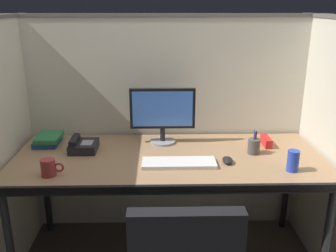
{
  "coord_description": "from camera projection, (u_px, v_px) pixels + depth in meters",
  "views": [
    {
      "loc": [
        -0.05,
        -1.78,
        1.63
      ],
      "look_at": [
        0.0,
        0.35,
        0.92
      ],
      "focal_mm": 39.13,
      "sensor_mm": 36.0,
      "label": 1
    }
  ],
  "objects": [
    {
      "name": "keyboard_main",
      "position": [
        179.0,
        163.0,
        2.13
      ],
      "size": [
        0.43,
        0.15,
        0.02
      ],
      "primitive_type": "cube",
      "color": "silver",
      "rests_on": "desk"
    },
    {
      "name": "coffee_mug",
      "position": [
        49.0,
        167.0,
        1.99
      ],
      "size": [
        0.13,
        0.08,
        0.09
      ],
      "color": "#993333",
      "rests_on": "desk"
    },
    {
      "name": "desk",
      "position": [
        168.0,
        164.0,
        2.26
      ],
      "size": [
        1.9,
        0.8,
        0.74
      ],
      "color": "#997551",
      "rests_on": "ground"
    },
    {
      "name": "red_stapler",
      "position": [
        266.0,
        141.0,
        2.43
      ],
      "size": [
        0.04,
        0.15,
        0.06
      ],
      "primitive_type": "cube",
      "color": "red",
      "rests_on": "desk"
    },
    {
      "name": "soda_can",
      "position": [
        293.0,
        161.0,
        2.04
      ],
      "size": [
        0.07,
        0.07,
        0.12
      ],
      "primitive_type": "cylinder",
      "color": "#263FB2",
      "rests_on": "desk"
    },
    {
      "name": "cubicle_partition_right",
      "position": [
        336.0,
        154.0,
        2.17
      ],
      "size": [
        0.06,
        1.41,
        1.57
      ],
      "color": "beige",
      "rests_on": "ground"
    },
    {
      "name": "monitor_center",
      "position": [
        163.0,
        112.0,
        2.41
      ],
      "size": [
        0.43,
        0.17,
        0.37
      ],
      "color": "gray",
      "rests_on": "desk"
    },
    {
      "name": "book_stack",
      "position": [
        48.0,
        139.0,
        2.44
      ],
      "size": [
        0.17,
        0.22,
        0.07
      ],
      "color": "#1E478C",
      "rests_on": "desk"
    },
    {
      "name": "cubicle_partition_rear",
      "position": [
        167.0,
        126.0,
        2.66
      ],
      "size": [
        2.21,
        0.06,
        1.57
      ],
      "color": "beige",
      "rests_on": "ground"
    },
    {
      "name": "computer_mouse",
      "position": [
        228.0,
        160.0,
        2.16
      ],
      "size": [
        0.06,
        0.1,
        0.04
      ],
      "color": "black",
      "rests_on": "desk"
    },
    {
      "name": "pen_cup",
      "position": [
        254.0,
        146.0,
        2.28
      ],
      "size": [
        0.08,
        0.08,
        0.16
      ],
      "color": "#4C4742",
      "rests_on": "desk"
    },
    {
      "name": "desk_phone",
      "position": [
        83.0,
        146.0,
        2.33
      ],
      "size": [
        0.17,
        0.19,
        0.09
      ],
      "color": "black",
      "rests_on": "desk"
    }
  ]
}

